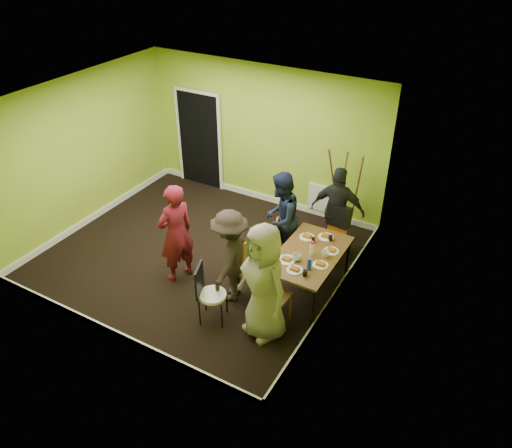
{
  "coord_description": "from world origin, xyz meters",
  "views": [
    {
      "loc": [
        4.36,
        -5.71,
        5.19
      ],
      "look_at": [
        1.12,
        0.0,
        0.98
      ],
      "focal_mm": 35.0,
      "sensor_mm": 36.0,
      "label": 1
    }
  ],
  "objects_px": {
    "blue_bottle": "(309,264)",
    "chair_left_near": "(248,267)",
    "easel": "(343,193)",
    "person_front_end": "(264,283)",
    "person_back_end": "(338,210)",
    "chair_front_end": "(271,295)",
    "chair_bentwood": "(208,291)",
    "chair_back_end": "(337,222)",
    "person_standing": "(176,234)",
    "person_left_far": "(281,218)",
    "thermos": "(312,249)",
    "person_left_near": "(230,256)",
    "dining_table": "(309,256)",
    "chair_left_far": "(282,242)",
    "orange_bottle": "(311,244)"
  },
  "relations": [
    {
      "from": "blue_bottle",
      "to": "chair_left_near",
      "type": "bearing_deg",
      "value": -172.86
    },
    {
      "from": "easel",
      "to": "person_front_end",
      "type": "relative_size",
      "value": 0.92
    },
    {
      "from": "person_back_end",
      "to": "chair_front_end",
      "type": "bearing_deg",
      "value": 79.47
    },
    {
      "from": "chair_front_end",
      "to": "chair_bentwood",
      "type": "height_order",
      "value": "chair_front_end"
    },
    {
      "from": "chair_back_end",
      "to": "person_standing",
      "type": "distance_m",
      "value": 2.7
    },
    {
      "from": "chair_back_end",
      "to": "easel",
      "type": "xyz_separation_m",
      "value": [
        -0.2,
        0.77,
        0.13
      ]
    },
    {
      "from": "person_left_far",
      "to": "chair_front_end",
      "type": "bearing_deg",
      "value": 18.86
    },
    {
      "from": "blue_bottle",
      "to": "person_front_end",
      "type": "bearing_deg",
      "value": -113.87
    },
    {
      "from": "thermos",
      "to": "person_left_far",
      "type": "bearing_deg",
      "value": 144.3
    },
    {
      "from": "chair_bentwood",
      "to": "chair_back_end",
      "type": "bearing_deg",
      "value": 137.38
    },
    {
      "from": "blue_bottle",
      "to": "person_left_near",
      "type": "distance_m",
      "value": 1.19
    },
    {
      "from": "blue_bottle",
      "to": "chair_front_end",
      "type": "bearing_deg",
      "value": -118.71
    },
    {
      "from": "person_front_end",
      "to": "person_left_far",
      "type": "bearing_deg",
      "value": 133.43
    },
    {
      "from": "person_left_near",
      "to": "easel",
      "type": "bearing_deg",
      "value": 150.86
    },
    {
      "from": "chair_left_near",
      "to": "chair_bentwood",
      "type": "bearing_deg",
      "value": 0.36
    },
    {
      "from": "easel",
      "to": "blue_bottle",
      "type": "height_order",
      "value": "easel"
    },
    {
      "from": "blue_bottle",
      "to": "person_left_far",
      "type": "xyz_separation_m",
      "value": [
        -0.94,
        0.94,
        -0.03
      ]
    },
    {
      "from": "dining_table",
      "to": "chair_left_far",
      "type": "height_order",
      "value": "chair_left_far"
    },
    {
      "from": "person_standing",
      "to": "person_front_end",
      "type": "height_order",
      "value": "person_front_end"
    },
    {
      "from": "chair_bentwood",
      "to": "person_front_end",
      "type": "relative_size",
      "value": 0.52
    },
    {
      "from": "chair_left_near",
      "to": "person_back_end",
      "type": "bearing_deg",
      "value": 173.48
    },
    {
      "from": "chair_left_near",
      "to": "orange_bottle",
      "type": "bearing_deg",
      "value": 147.02
    },
    {
      "from": "thermos",
      "to": "person_left_near",
      "type": "bearing_deg",
      "value": -146.98
    },
    {
      "from": "person_standing",
      "to": "person_back_end",
      "type": "relative_size",
      "value": 1.08
    },
    {
      "from": "blue_bottle",
      "to": "person_standing",
      "type": "xyz_separation_m",
      "value": [
        -2.14,
        -0.33,
        0.01
      ]
    },
    {
      "from": "chair_left_near",
      "to": "chair_left_far",
      "type": "bearing_deg",
      "value": -173.28
    },
    {
      "from": "chair_left_far",
      "to": "person_front_end",
      "type": "relative_size",
      "value": 0.48
    },
    {
      "from": "chair_back_end",
      "to": "easel",
      "type": "distance_m",
      "value": 0.8
    },
    {
      "from": "chair_bentwood",
      "to": "chair_left_near",
      "type": "bearing_deg",
      "value": 145.04
    },
    {
      "from": "chair_bentwood",
      "to": "blue_bottle",
      "type": "xyz_separation_m",
      "value": [
        1.16,
        0.9,
        0.32
      ]
    },
    {
      "from": "thermos",
      "to": "orange_bottle",
      "type": "distance_m",
      "value": 0.23
    },
    {
      "from": "chair_left_near",
      "to": "chair_front_end",
      "type": "xyz_separation_m",
      "value": [
        0.64,
        -0.45,
        0.06
      ]
    },
    {
      "from": "chair_left_far",
      "to": "chair_front_end",
      "type": "height_order",
      "value": "chair_front_end"
    },
    {
      "from": "chair_left_near",
      "to": "orange_bottle",
      "type": "relative_size",
      "value": 11.21
    },
    {
      "from": "chair_bentwood",
      "to": "person_left_far",
      "type": "xyz_separation_m",
      "value": [
        0.22,
        1.84,
        0.3
      ]
    },
    {
      "from": "chair_left_far",
      "to": "orange_bottle",
      "type": "xyz_separation_m",
      "value": [
        0.6,
        -0.22,
        0.3
      ]
    },
    {
      "from": "person_left_far",
      "to": "person_back_end",
      "type": "distance_m",
      "value": 1.03
    },
    {
      "from": "thermos",
      "to": "person_back_end",
      "type": "bearing_deg",
      "value": 94.91
    },
    {
      "from": "chair_bentwood",
      "to": "person_left_near",
      "type": "xyz_separation_m",
      "value": [
        0.03,
        0.58,
        0.25
      ]
    },
    {
      "from": "dining_table",
      "to": "chair_back_end",
      "type": "distance_m",
      "value": 1.15
    },
    {
      "from": "easel",
      "to": "person_back_end",
      "type": "height_order",
      "value": "easel"
    },
    {
      "from": "thermos",
      "to": "person_back_end",
      "type": "height_order",
      "value": "person_back_end"
    },
    {
      "from": "chair_back_end",
      "to": "person_left_near",
      "type": "height_order",
      "value": "person_left_near"
    },
    {
      "from": "person_left_near",
      "to": "chair_bentwood",
      "type": "bearing_deg",
      "value": -14.94
    },
    {
      "from": "dining_table",
      "to": "blue_bottle",
      "type": "relative_size",
      "value": 8.16
    },
    {
      "from": "chair_left_near",
      "to": "orange_bottle",
      "type": "height_order",
      "value": "chair_left_near"
    },
    {
      "from": "orange_bottle",
      "to": "person_front_end",
      "type": "height_order",
      "value": "person_front_end"
    },
    {
      "from": "chair_left_near",
      "to": "person_standing",
      "type": "distance_m",
      "value": 1.25
    },
    {
      "from": "chair_left_near",
      "to": "chair_bentwood",
      "type": "relative_size",
      "value": 0.94
    },
    {
      "from": "easel",
      "to": "person_left_near",
      "type": "distance_m",
      "value": 2.71
    }
  ]
}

